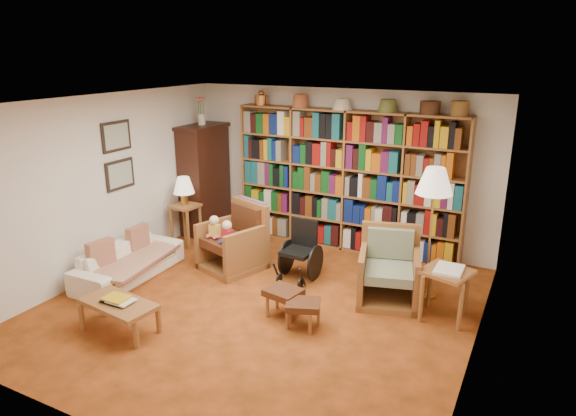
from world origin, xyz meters
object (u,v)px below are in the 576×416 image
Objects in this scene: armchair_sage at (391,272)px; footstool_a at (283,294)px; floor_lamp at (434,186)px; side_table_papers at (446,278)px; footstool_b at (303,306)px; sofa at (129,262)px; side_table_lamp at (186,216)px; wheelchair at (301,252)px; armchair_leather at (236,241)px; coffee_table at (119,306)px.

armchair_sage is 2.07× the size of footstool_a.
side_table_papers is (0.32, -0.49, -0.96)m from floor_lamp.
footstool_a is 0.36m from footstool_b.
floor_lamp reaches higher than sofa.
footstool_b is at bearing -28.24° from side_table_lamp.
wheelchair is at bearing -7.77° from side_table_lamp.
sofa is 4.22m from side_table_papers.
armchair_leather reaches higher than footstool_b.
footstool_a is (0.30, -1.08, -0.10)m from wheelchair.
armchair_leather is at bearing 145.04° from footstool_b.
armchair_leather is 1.99m from footstool_b.
side_table_lamp is 2.24m from wheelchair.
armchair_leather is at bearing -173.56° from floor_lamp.
side_table_papers is 0.68× the size of coffee_table.
coffee_table is at bearing -117.77° from wheelchair.
side_table_lamp is 2.88m from footstool_a.
wheelchair reaches higher than side_table_lamp.
armchair_sage is at bearing -74.07° from sofa.
armchair_sage is at bearing -145.60° from floor_lamp.
footstool_a is (-1.40, -1.30, -1.19)m from floor_lamp.
armchair_sage reaches higher than side_table_lamp.
armchair_sage is (3.42, 1.07, 0.11)m from sofa.
side_table_papers is 1.40× the size of footstool_a.
footstool_b is at bearing -93.64° from sofa.
wheelchair is (2.22, -0.30, -0.11)m from side_table_lamp.
side_table_papers is 1.91m from footstool_a.
floor_lamp is 3.96m from coffee_table.
sofa is 2.56× the size of side_table_papers.
side_table_lamp reaches higher than sofa.
side_table_lamp is (-0.10, 1.42, 0.24)m from sofa.
armchair_sage is at bearing -5.73° from side_table_lamp.
sofa is at bearing -137.13° from armchair_leather.
sofa is 1.52m from armchair_leather.
armchair_sage is 1.48× the size of side_table_papers.
floor_lamp is (0.40, 0.27, 1.11)m from armchair_sage.
wheelchair is 2.03m from side_table_papers.
sofa is 0.97× the size of floor_lamp.
wheelchair is (1.01, 0.08, -0.02)m from armchair_leather.
footstool_a is 0.97× the size of footstool_b.
armchair_leather is 1.06× the size of armchair_sage.
coffee_table is at bearing -67.84° from side_table_lamp.
sofa is 3.48× the size of footstool_b.
armchair_sage is (3.52, -0.35, -0.13)m from side_table_lamp.
sofa is 1.47m from coffee_table.
footstool_b is (-1.39, -0.96, -0.25)m from side_table_papers.
armchair_leather reaches higher than side_table_lamp.
wheelchair is 1.38m from footstool_b.
footstool_a is (-1.72, -0.82, -0.23)m from side_table_papers.
side_table_lamp is 1.41× the size of footstool_b.
armchair_leather reaches higher than sofa.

